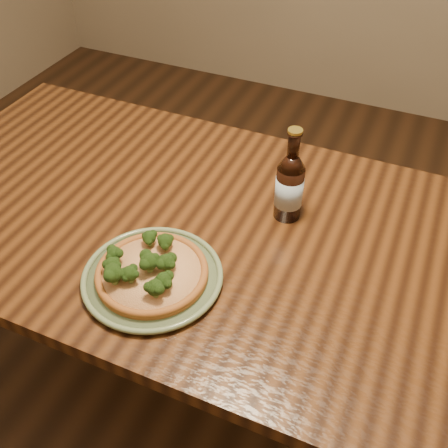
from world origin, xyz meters
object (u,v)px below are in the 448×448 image
at_px(plate, 153,277).
at_px(pizza, 150,271).
at_px(beer_bottle, 289,186).
at_px(table, 185,241).

bearing_deg(plate, pizza, -140.89).
distance_m(plate, pizza, 0.02).
distance_m(pizza, beer_bottle, 0.40).
distance_m(table, beer_bottle, 0.33).
relative_size(table, pizza, 6.25).
relative_size(table, beer_bottle, 6.20).
bearing_deg(beer_bottle, pizza, -142.41).
bearing_deg(beer_bottle, plate, -142.25).
bearing_deg(table, beer_bottle, 24.39).
height_order(table, plate, plate).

